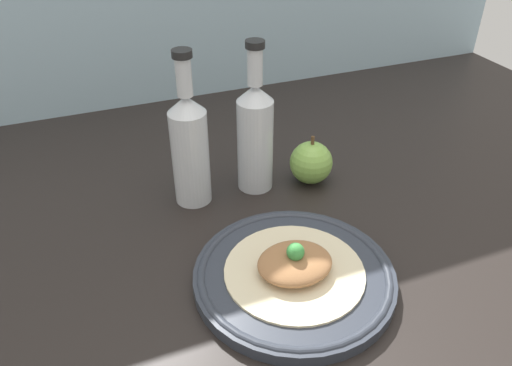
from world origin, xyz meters
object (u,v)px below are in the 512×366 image
Objects in this scene: cider_bottle_left at (190,146)px; plated_food at (295,266)px; plate at (294,276)px; apple at (311,163)px; cider_bottle_right at (257,134)px.

plated_food is at bearing -72.56° from cider_bottle_left.
plated_food reaches higher than plate.
apple reaches higher than plated_food.
plate is 1.06× the size of cider_bottle_right.
cider_bottle_right reaches higher than plated_food.
plated_food is 0.74× the size of cider_bottle_right.
apple is at bearing -6.09° from cider_bottle_left.
cider_bottle_left is at bearing 180.00° from cider_bottle_right.
apple is (22.28, -2.38, -6.93)cm from cider_bottle_left.
cider_bottle_left is 2.89× the size of apple.
cider_bottle_right is at bearing 80.68° from plated_food.
plated_food is (0.00, 0.00, 1.99)cm from plate.
plate is at bearing -72.56° from cider_bottle_left.
plate is at bearing -121.45° from apple.
cider_bottle_left reaches higher than apple.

